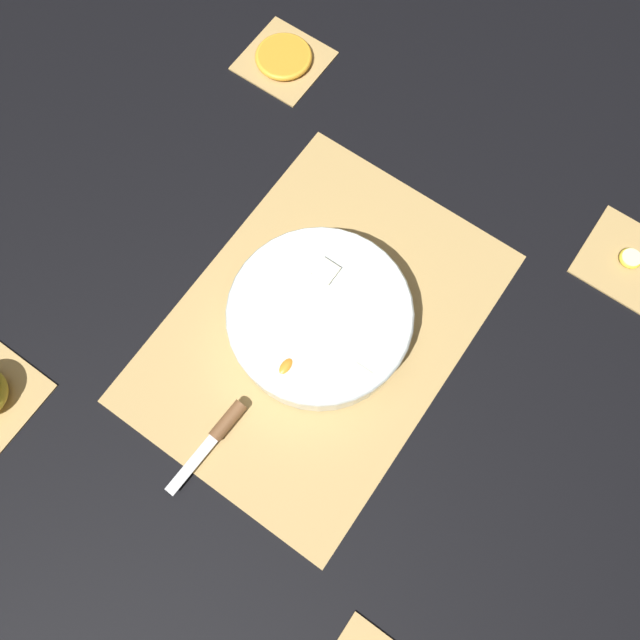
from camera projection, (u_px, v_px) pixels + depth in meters
ground_plane at (320, 327)px, 0.85m from camera, size 6.00×6.00×0.00m
bamboo_mat_center at (320, 326)px, 0.85m from camera, size 0.50×0.36×0.01m
coaster_mat_near_left at (284, 60)px, 0.98m from camera, size 0.13×0.13×0.01m
coaster_mat_far_left at (628, 260)px, 0.88m from camera, size 0.13×0.13×0.01m
fruit_salad_bowl at (320, 318)px, 0.81m from camera, size 0.24×0.24×0.07m
paring_knife at (224, 425)px, 0.79m from camera, size 0.14×0.02×0.02m
orange_slice_whole at (284, 57)px, 0.98m from camera, size 0.09×0.09×0.01m
banana_coin_single at (631, 258)px, 0.87m from camera, size 0.03×0.03×0.01m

